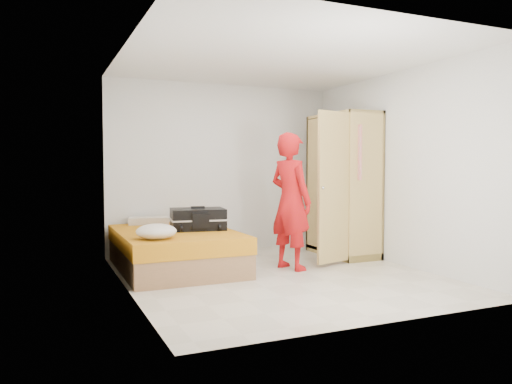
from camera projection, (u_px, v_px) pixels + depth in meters
name	position (u px, v px, depth m)	size (l,w,h in m)	color
room	(279.00, 169.00, 5.97)	(4.00, 4.02, 2.60)	beige
bed	(175.00, 250.00, 6.43)	(1.42, 2.02, 0.50)	#996B45
wardrobe	(342.00, 189.00, 7.34)	(1.15, 1.35, 2.10)	tan
person	(291.00, 201.00, 6.41)	(0.64, 0.42, 1.76)	red
suitcase	(198.00, 219.00, 6.53)	(0.78, 0.62, 0.30)	black
round_cushion	(156.00, 231.00, 5.67)	(0.46, 0.46, 0.17)	white
pillow	(149.00, 221.00, 7.13)	(0.56, 0.28, 0.10)	white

